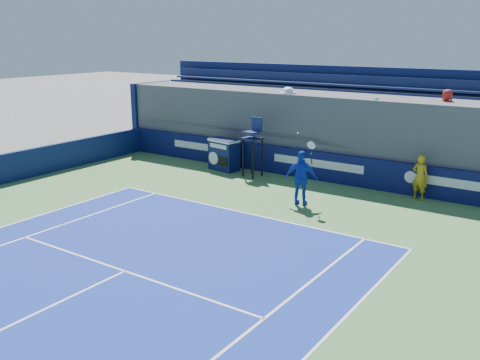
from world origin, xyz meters
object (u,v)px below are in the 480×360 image
Objects in this scene: match_clock at (224,154)px; umpire_chair at (253,141)px; ball_person at (420,177)px; tennis_player at (302,178)px.

umpire_chair is at bearing -6.49° from match_clock.
ball_person is 4.37m from tennis_player.
umpire_chair is (1.64, -0.19, 0.79)m from match_clock.
umpire_chair is at bearing 146.22° from tennis_player.
umpire_chair is 0.96× the size of tennis_player.
match_clock is at bearing 153.75° from tennis_player.
umpire_chair reaches higher than ball_person.
ball_person is at bearing 43.06° from tennis_player.
umpire_chair is 4.30m from tennis_player.
umpire_chair reaches higher than match_clock.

